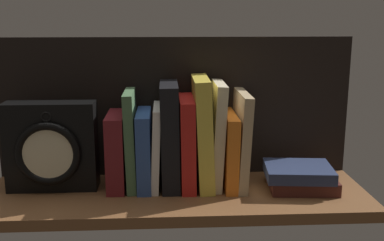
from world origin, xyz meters
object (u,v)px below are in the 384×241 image
(book_maroon_dawkins, at_px, (117,151))
(book_stack_side, at_px, (300,177))
(book_red_requiem, at_px, (187,142))
(book_orange_pandolfini, at_px, (229,149))
(book_yellow_seinlanguage, at_px, (203,132))
(book_cream_twain, at_px, (217,135))
(book_tan_shortstories, at_px, (241,139))
(book_blue_modern, at_px, (144,149))
(book_green_romantic, at_px, (131,140))
(book_black_skeptic, at_px, (170,136))
(book_white_catcher, at_px, (156,146))
(framed_clock, at_px, (51,147))

(book_maroon_dawkins, xyz_separation_m, book_stack_side, (0.43, -0.04, -0.06))
(book_red_requiem, xyz_separation_m, book_orange_pandolfini, (0.10, -0.00, -0.02))
(book_yellow_seinlanguage, bearing_deg, book_red_requiem, 180.00)
(book_cream_twain, distance_m, book_tan_shortstories, 0.06)
(book_blue_modern, height_order, book_orange_pandolfini, book_blue_modern)
(book_yellow_seinlanguage, distance_m, book_cream_twain, 0.03)
(book_green_romantic, height_order, book_orange_pandolfini, book_green_romantic)
(book_maroon_dawkins, bearing_deg, book_cream_twain, 0.00)
(book_yellow_seinlanguage, distance_m, book_stack_side, 0.25)
(book_stack_side, bearing_deg, book_black_skeptic, 172.77)
(book_black_skeptic, bearing_deg, book_orange_pandolfini, -0.00)
(book_blue_modern, relative_size, book_white_catcher, 0.93)
(book_blue_modern, relative_size, book_yellow_seinlanguage, 0.70)
(book_stack_side, bearing_deg, book_green_romantic, 174.42)
(book_red_requiem, distance_m, book_tan_shortstories, 0.13)
(book_red_requiem, xyz_separation_m, book_cream_twain, (0.07, 0.00, 0.02))
(framed_clock, bearing_deg, book_black_skeptic, 2.05)
(book_green_romantic, distance_m, book_black_skeptic, 0.09)
(book_green_romantic, distance_m, book_orange_pandolfini, 0.23)
(book_green_romantic, relative_size, book_red_requiem, 1.08)
(book_blue_modern, bearing_deg, book_white_catcher, 0.00)
(book_white_catcher, height_order, book_yellow_seinlanguage, book_yellow_seinlanguage)
(book_white_catcher, relative_size, book_orange_pandolfini, 1.12)
(book_orange_pandolfini, bearing_deg, book_tan_shortstories, 0.00)
(book_cream_twain, xyz_separation_m, book_stack_side, (0.19, -0.04, -0.09))
(book_green_romantic, relative_size, book_white_catcher, 1.18)
(book_blue_modern, height_order, book_yellow_seinlanguage, book_yellow_seinlanguage)
(book_tan_shortstories, relative_size, framed_clock, 1.08)
(book_blue_modern, distance_m, book_orange_pandolfini, 0.20)
(book_maroon_dawkins, bearing_deg, book_green_romantic, 0.00)
(book_maroon_dawkins, relative_size, book_yellow_seinlanguage, 0.68)
(book_black_skeptic, distance_m, book_stack_side, 0.32)
(framed_clock, xyz_separation_m, book_stack_side, (0.57, -0.03, -0.07))
(book_white_catcher, bearing_deg, book_cream_twain, 0.00)
(book_green_romantic, bearing_deg, book_red_requiem, 0.00)
(book_maroon_dawkins, distance_m, book_black_skeptic, 0.13)
(book_black_skeptic, relative_size, book_orange_pandolfini, 1.42)
(book_red_requiem, distance_m, framed_clock, 0.31)
(book_maroon_dawkins, distance_m, book_yellow_seinlanguage, 0.20)
(book_green_romantic, relative_size, book_orange_pandolfini, 1.32)
(book_white_catcher, height_order, framed_clock, framed_clock)
(book_orange_pandolfini, height_order, book_stack_side, book_orange_pandolfini)
(book_black_skeptic, bearing_deg, book_yellow_seinlanguage, 0.00)
(book_blue_modern, xyz_separation_m, book_stack_side, (0.36, -0.04, -0.06))
(book_maroon_dawkins, height_order, book_yellow_seinlanguage, book_yellow_seinlanguage)
(book_maroon_dawkins, xyz_separation_m, framed_clock, (-0.15, -0.01, 0.01))
(book_white_catcher, relative_size, framed_clock, 0.94)
(book_stack_side, bearing_deg, book_blue_modern, 173.96)
(book_green_romantic, bearing_deg, book_blue_modern, 0.00)
(book_maroon_dawkins, distance_m, book_red_requiem, 0.16)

